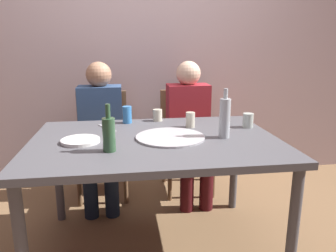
{
  "coord_description": "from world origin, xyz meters",
  "views": [
    {
      "loc": [
        -0.19,
        -1.89,
        1.32
      ],
      "look_at": [
        0.09,
        0.09,
        0.81
      ],
      "focal_mm": 34.8,
      "sensor_mm": 36.0,
      "label": 1
    }
  ],
  "objects_px": {
    "wine_glass": "(158,115)",
    "soda_can": "(127,115)",
    "pizza_tray": "(170,137)",
    "guest_in_sweater": "(101,127)",
    "chair_left": "(102,137)",
    "chair_right": "(186,134)",
    "guest_in_beanie": "(190,124)",
    "dining_table": "(155,150)",
    "tumbler_far": "(248,120)",
    "wine_bottle": "(225,118)",
    "tumbler_near": "(190,120)",
    "table_knife": "(107,128)",
    "plate_stack": "(81,141)",
    "beer_bottle": "(109,134)"
  },
  "relations": [
    {
      "from": "wine_glass",
      "to": "chair_right",
      "type": "xyz_separation_m",
      "value": [
        0.31,
        0.47,
        -0.29
      ]
    },
    {
      "from": "chair_left",
      "to": "chair_right",
      "type": "height_order",
      "value": "same"
    },
    {
      "from": "wine_bottle",
      "to": "guest_in_sweater",
      "type": "relative_size",
      "value": 0.26
    },
    {
      "from": "pizza_tray",
      "to": "chair_left",
      "type": "xyz_separation_m",
      "value": [
        -0.47,
        0.93,
        -0.25
      ]
    },
    {
      "from": "wine_glass",
      "to": "soda_can",
      "type": "xyz_separation_m",
      "value": [
        -0.22,
        -0.04,
        0.02
      ]
    },
    {
      "from": "pizza_tray",
      "to": "soda_can",
      "type": "relative_size",
      "value": 3.45
    },
    {
      "from": "wine_glass",
      "to": "guest_in_beanie",
      "type": "relative_size",
      "value": 0.07
    },
    {
      "from": "wine_glass",
      "to": "guest_in_beanie",
      "type": "height_order",
      "value": "guest_in_beanie"
    },
    {
      "from": "tumbler_near",
      "to": "tumbler_far",
      "type": "relative_size",
      "value": 1.08
    },
    {
      "from": "chair_left",
      "to": "soda_can",
      "type": "bearing_deg",
      "value": 113.0
    },
    {
      "from": "soda_can",
      "to": "plate_stack",
      "type": "xyz_separation_m",
      "value": [
        -0.28,
        -0.44,
        -0.05
      ]
    },
    {
      "from": "pizza_tray",
      "to": "soda_can",
      "type": "xyz_separation_m",
      "value": [
        -0.25,
        0.42,
        0.05
      ]
    },
    {
      "from": "tumbler_near",
      "to": "soda_can",
      "type": "xyz_separation_m",
      "value": [
        -0.42,
        0.19,
        0.01
      ]
    },
    {
      "from": "dining_table",
      "to": "tumbler_far",
      "type": "xyz_separation_m",
      "value": [
        0.66,
        0.17,
        0.12
      ]
    },
    {
      "from": "wine_bottle",
      "to": "guest_in_beanie",
      "type": "distance_m",
      "value": 0.85
    },
    {
      "from": "pizza_tray",
      "to": "wine_bottle",
      "type": "bearing_deg",
      "value": -6.26
    },
    {
      "from": "pizza_tray",
      "to": "wine_bottle",
      "type": "height_order",
      "value": "wine_bottle"
    },
    {
      "from": "tumbler_far",
      "to": "plate_stack",
      "type": "relative_size",
      "value": 0.43
    },
    {
      "from": "table_knife",
      "to": "chair_right",
      "type": "relative_size",
      "value": 0.24
    },
    {
      "from": "pizza_tray",
      "to": "plate_stack",
      "type": "height_order",
      "value": "plate_stack"
    },
    {
      "from": "wine_glass",
      "to": "soda_can",
      "type": "bearing_deg",
      "value": -170.94
    },
    {
      "from": "tumbler_near",
      "to": "tumbler_far",
      "type": "height_order",
      "value": "tumbler_near"
    },
    {
      "from": "soda_can",
      "to": "chair_left",
      "type": "height_order",
      "value": "chair_left"
    },
    {
      "from": "pizza_tray",
      "to": "tumbler_far",
      "type": "height_order",
      "value": "tumbler_far"
    },
    {
      "from": "tumbler_far",
      "to": "plate_stack",
      "type": "distance_m",
      "value": 1.11
    },
    {
      "from": "dining_table",
      "to": "beer_bottle",
      "type": "height_order",
      "value": "beer_bottle"
    },
    {
      "from": "tumbler_far",
      "to": "guest_in_beanie",
      "type": "distance_m",
      "value": 0.68
    },
    {
      "from": "beer_bottle",
      "to": "wine_glass",
      "type": "xyz_separation_m",
      "value": [
        0.33,
        0.66,
        -0.05
      ]
    },
    {
      "from": "pizza_tray",
      "to": "soda_can",
      "type": "distance_m",
      "value": 0.49
    },
    {
      "from": "dining_table",
      "to": "beer_bottle",
      "type": "xyz_separation_m",
      "value": [
        -0.27,
        -0.21,
        0.17
      ]
    },
    {
      "from": "chair_right",
      "to": "tumbler_far",
      "type": "bearing_deg",
      "value": 110.4
    },
    {
      "from": "plate_stack",
      "to": "table_knife",
      "type": "relative_size",
      "value": 1.02
    },
    {
      "from": "chair_right",
      "to": "chair_left",
      "type": "bearing_deg",
      "value": 0.0
    },
    {
      "from": "wine_glass",
      "to": "chair_right",
      "type": "relative_size",
      "value": 0.1
    },
    {
      "from": "pizza_tray",
      "to": "guest_in_beanie",
      "type": "xyz_separation_m",
      "value": [
        0.29,
        0.78,
        -0.12
      ]
    },
    {
      "from": "guest_in_sweater",
      "to": "table_knife",
      "type": "bearing_deg",
      "value": 98.72
    },
    {
      "from": "guest_in_sweater",
      "to": "wine_glass",
      "type": "bearing_deg",
      "value": 143.87
    },
    {
      "from": "wine_glass",
      "to": "table_knife",
      "type": "distance_m",
      "value": 0.4
    },
    {
      "from": "wine_bottle",
      "to": "guest_in_sweater",
      "type": "height_order",
      "value": "guest_in_sweater"
    },
    {
      "from": "chair_left",
      "to": "dining_table",
      "type": "bearing_deg",
      "value": 112.06
    },
    {
      "from": "beer_bottle",
      "to": "pizza_tray",
      "type": "bearing_deg",
      "value": 28.99
    },
    {
      "from": "wine_glass",
      "to": "chair_left",
      "type": "distance_m",
      "value": 0.71
    },
    {
      "from": "beer_bottle",
      "to": "plate_stack",
      "type": "xyz_separation_m",
      "value": [
        -0.17,
        0.19,
        -0.09
      ]
    },
    {
      "from": "dining_table",
      "to": "wine_glass",
      "type": "xyz_separation_m",
      "value": [
        0.07,
        0.45,
        0.12
      ]
    },
    {
      "from": "pizza_tray",
      "to": "guest_in_sweater",
      "type": "distance_m",
      "value": 0.92
    },
    {
      "from": "pizza_tray",
      "to": "chair_left",
      "type": "height_order",
      "value": "chair_left"
    },
    {
      "from": "dining_table",
      "to": "pizza_tray",
      "type": "bearing_deg",
      "value": -4.85
    },
    {
      "from": "table_knife",
      "to": "chair_right",
      "type": "bearing_deg",
      "value": -76.76
    },
    {
      "from": "dining_table",
      "to": "guest_in_sweater",
      "type": "height_order",
      "value": "guest_in_sweater"
    },
    {
      "from": "tumbler_far",
      "to": "pizza_tray",
      "type": "bearing_deg",
      "value": -162.04
    }
  ]
}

